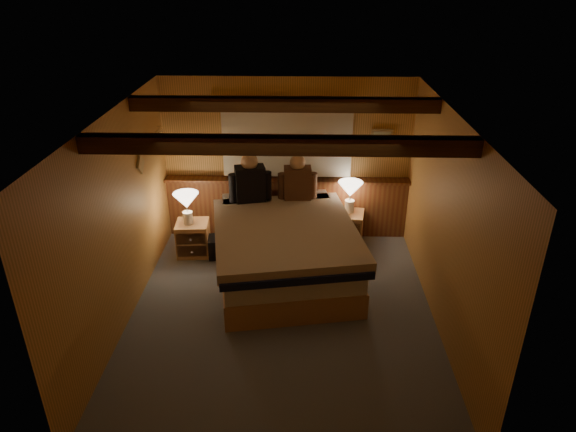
{
  "coord_description": "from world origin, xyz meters",
  "views": [
    {
      "loc": [
        0.21,
        -5.01,
        3.76
      ],
      "look_at": [
        0.06,
        0.4,
        1.11
      ],
      "focal_mm": 32.0,
      "sensor_mm": 36.0,
      "label": 1
    }
  ],
  "objects_px": {
    "nightstand_right": "(347,228)",
    "person_right": "(298,181)",
    "person_left": "(250,181)",
    "lamp_right": "(350,191)",
    "bed": "(284,249)",
    "nightstand_left": "(193,238)",
    "duffel_bag": "(225,246)",
    "lamp_left": "(186,202)"
  },
  "relations": [
    {
      "from": "duffel_bag",
      "to": "lamp_left",
      "type": "bearing_deg",
      "value": 166.49
    },
    {
      "from": "lamp_left",
      "to": "nightstand_right",
      "type": "bearing_deg",
      "value": 9.41
    },
    {
      "from": "bed",
      "to": "lamp_right",
      "type": "relative_size",
      "value": 5.46
    },
    {
      "from": "nightstand_right",
      "to": "lamp_right",
      "type": "distance_m",
      "value": 0.58
    },
    {
      "from": "bed",
      "to": "nightstand_right",
      "type": "distance_m",
      "value": 1.29
    },
    {
      "from": "bed",
      "to": "person_left",
      "type": "relative_size",
      "value": 3.5
    },
    {
      "from": "person_left",
      "to": "duffel_bag",
      "type": "height_order",
      "value": "person_left"
    },
    {
      "from": "bed",
      "to": "nightstand_left",
      "type": "height_order",
      "value": "bed"
    },
    {
      "from": "nightstand_left",
      "to": "nightstand_right",
      "type": "relative_size",
      "value": 0.94
    },
    {
      "from": "person_right",
      "to": "nightstand_left",
      "type": "bearing_deg",
      "value": -172.97
    },
    {
      "from": "lamp_left",
      "to": "person_right",
      "type": "height_order",
      "value": "person_right"
    },
    {
      "from": "nightstand_right",
      "to": "lamp_right",
      "type": "height_order",
      "value": "lamp_right"
    },
    {
      "from": "duffel_bag",
      "to": "bed",
      "type": "bearing_deg",
      "value": -41.42
    },
    {
      "from": "bed",
      "to": "nightstand_right",
      "type": "height_order",
      "value": "bed"
    },
    {
      "from": "nightstand_right",
      "to": "person_right",
      "type": "relative_size",
      "value": 0.78
    },
    {
      "from": "bed",
      "to": "nightstand_right",
      "type": "bearing_deg",
      "value": 35.63
    },
    {
      "from": "nightstand_right",
      "to": "person_right",
      "type": "distance_m",
      "value": 1.08
    },
    {
      "from": "lamp_left",
      "to": "person_right",
      "type": "distance_m",
      "value": 1.57
    },
    {
      "from": "lamp_left",
      "to": "duffel_bag",
      "type": "distance_m",
      "value": 0.84
    },
    {
      "from": "person_right",
      "to": "duffel_bag",
      "type": "relative_size",
      "value": 1.25
    },
    {
      "from": "nightstand_right",
      "to": "lamp_right",
      "type": "bearing_deg",
      "value": 69.09
    },
    {
      "from": "person_right",
      "to": "bed",
      "type": "bearing_deg",
      "value": -104.34
    },
    {
      "from": "nightstand_right",
      "to": "lamp_left",
      "type": "distance_m",
      "value": 2.36
    },
    {
      "from": "nightstand_left",
      "to": "person_left",
      "type": "distance_m",
      "value": 1.18
    },
    {
      "from": "lamp_left",
      "to": "nightstand_left",
      "type": "bearing_deg",
      "value": 11.38
    },
    {
      "from": "bed",
      "to": "duffel_bag",
      "type": "relative_size",
      "value": 4.75
    },
    {
      "from": "nightstand_left",
      "to": "duffel_bag",
      "type": "distance_m",
      "value": 0.47
    },
    {
      "from": "nightstand_left",
      "to": "nightstand_right",
      "type": "height_order",
      "value": "nightstand_right"
    },
    {
      "from": "nightstand_left",
      "to": "person_left",
      "type": "bearing_deg",
      "value": 7.96
    },
    {
      "from": "lamp_right",
      "to": "person_right",
      "type": "height_order",
      "value": "person_right"
    },
    {
      "from": "lamp_left",
      "to": "lamp_right",
      "type": "height_order",
      "value": "lamp_right"
    },
    {
      "from": "bed",
      "to": "nightstand_right",
      "type": "xyz_separation_m",
      "value": [
        0.89,
        0.91,
        -0.15
      ]
    },
    {
      "from": "lamp_right",
      "to": "duffel_bag",
      "type": "relative_size",
      "value": 0.87
    },
    {
      "from": "lamp_right",
      "to": "person_left",
      "type": "distance_m",
      "value": 1.45
    },
    {
      "from": "nightstand_right",
      "to": "person_left",
      "type": "bearing_deg",
      "value": -162.45
    },
    {
      "from": "person_right",
      "to": "duffel_bag",
      "type": "xyz_separation_m",
      "value": [
        -1.02,
        -0.31,
        -0.89
      ]
    },
    {
      "from": "person_right",
      "to": "duffel_bag",
      "type": "bearing_deg",
      "value": -166.7
    },
    {
      "from": "lamp_left",
      "to": "duffel_bag",
      "type": "bearing_deg",
      "value": -2.77
    },
    {
      "from": "nightstand_right",
      "to": "person_left",
      "type": "height_order",
      "value": "person_left"
    },
    {
      "from": "duffel_bag",
      "to": "nightstand_right",
      "type": "bearing_deg",
      "value": 2.08
    },
    {
      "from": "nightstand_left",
      "to": "lamp_right",
      "type": "relative_size",
      "value": 1.06
    },
    {
      "from": "lamp_left",
      "to": "person_right",
      "type": "xyz_separation_m",
      "value": [
        1.53,
        0.28,
        0.22
      ]
    }
  ]
}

